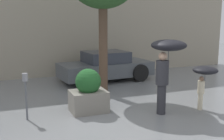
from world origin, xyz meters
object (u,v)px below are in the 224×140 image
planter_box (88,92)px  person_child (204,74)px  parking_meter (26,87)px  person_adult (166,57)px  parked_car_near (106,67)px

planter_box → person_child: 3.31m
person_child → parking_meter: bearing=-140.7°
person_adult → person_child: bearing=5.8°
person_child → parking_meter: person_child is taller
person_adult → parking_meter: bearing=178.3°
person_child → parked_car_near: (-1.21, 4.72, -0.45)m
person_child → planter_box: bearing=-147.8°
person_child → parked_car_near: bearing=156.0°
person_adult → planter_box: bearing=165.9°
planter_box → person_adult: (1.90, -0.95, 1.02)m
parking_meter → parked_car_near: bearing=46.1°
person_child → parking_meter: 4.87m
planter_box → parking_meter: parking_meter is taller
planter_box → person_adult: person_adult is taller
person_child → parking_meter: (-4.76, 1.03, -0.15)m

